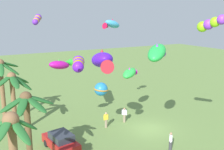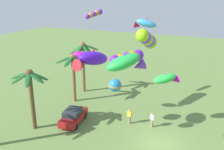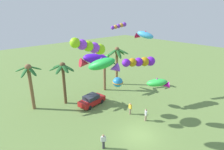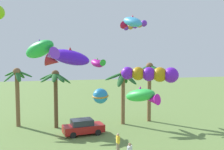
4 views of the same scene
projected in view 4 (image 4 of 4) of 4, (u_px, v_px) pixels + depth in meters
The scene contains 14 objects.
palm_tree_0 at pixel (55, 84), 27.55m from camera, with size 3.43×3.68×6.12m.
palm_tree_1 at pixel (17, 85), 28.14m from camera, with size 3.20×2.97×6.32m.
palm_tree_2 at pixel (123, 83), 29.07m from camera, with size 4.26×3.77×6.02m.
palm_tree_3 at pixel (150, 77), 30.25m from camera, with size 3.90×3.70×6.80m.
parked_car_0 at pixel (83, 127), 25.60m from camera, with size 4.11×2.26×1.51m.
spectator_1 at pixel (118, 143), 20.87m from camera, with size 0.26×0.55×1.59m.
kite_fish_1 at pixel (98, 63), 24.69m from camera, with size 1.49×2.35×1.01m.
kite_tube_2 at pixel (136, 25), 26.04m from camera, with size 2.22×1.26×0.99m.
kite_tube_3 at pixel (152, 74), 22.58m from camera, with size 4.63×2.60×1.33m.
kite_fish_4 at pixel (142, 96), 17.50m from camera, with size 2.28×2.71×1.25m.
kite_fish_5 at pixel (132, 22), 19.23m from camera, with size 1.58×2.32×1.13m.
kite_fish_6 at pixel (41, 50), 17.44m from camera, with size 2.73×3.06×1.75m.
kite_fish_7 at pixel (68, 58), 21.61m from camera, with size 3.97×2.46×1.82m.
kite_ball_8 at pixel (100, 96), 21.38m from camera, with size 1.86×1.87×1.23m.
Camera 4 is at (-2.55, -16.17, 7.96)m, focal length 42.43 mm.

